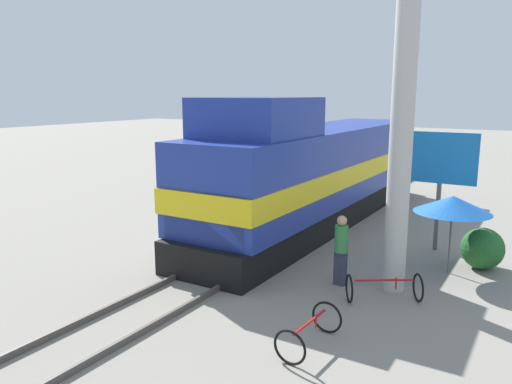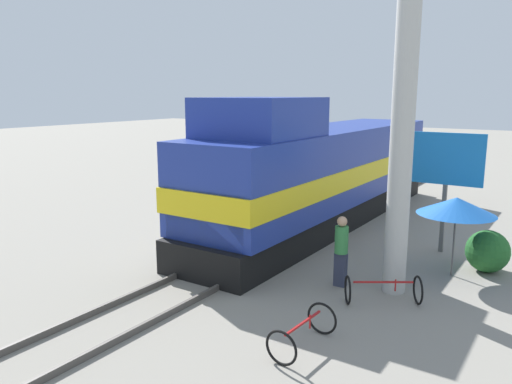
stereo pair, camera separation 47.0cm
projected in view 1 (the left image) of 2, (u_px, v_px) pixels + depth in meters
name	position (u px, v px, depth m)	size (l,w,h in m)	color
ground_plane	(273.00, 245.00, 16.28)	(120.00, 120.00, 0.00)	gray
rail_near	(255.00, 239.00, 16.63)	(0.08, 36.12, 0.15)	#4C4742
rail_far	(293.00, 246.00, 15.90)	(0.08, 36.12, 0.15)	#4C4742
locomotive	(314.00, 173.00, 18.45)	(3.08, 15.18, 4.75)	black
utility_pole	(406.00, 54.00, 11.50)	(1.80, 0.56, 11.43)	#B2B2AD
vendor_umbrella	(453.00, 204.00, 13.39)	(2.04, 2.04, 2.17)	#4C4C4C
billboard_sign	(441.00, 164.00, 15.29)	(2.13, 0.12, 3.71)	#595959
shrub_cluster	(482.00, 249.00, 13.98)	(1.17, 1.17, 1.17)	#236028
person_bystander	(341.00, 247.00, 12.72)	(0.34, 0.34, 1.84)	#2D3347
bicycle	(384.00, 288.00, 11.78)	(1.79, 1.50, 0.68)	black
bicycle_spare	(310.00, 331.00, 9.65)	(0.76, 1.59, 0.68)	black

